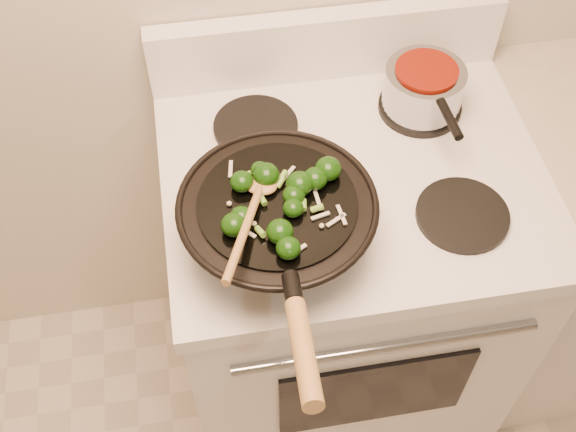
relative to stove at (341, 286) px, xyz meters
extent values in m
cube|color=white|center=(0.00, 0.00, -0.03)|extent=(0.76, 0.64, 0.88)
cube|color=white|center=(0.00, 0.00, 0.43)|extent=(0.78, 0.66, 0.04)
cube|color=white|center=(0.00, 0.30, 0.53)|extent=(0.78, 0.05, 0.16)
cylinder|color=#999CA1|center=(0.00, -0.33, 0.31)|extent=(0.60, 0.02, 0.02)
cube|color=black|center=(0.00, -0.33, 0.08)|extent=(0.42, 0.01, 0.28)
cylinder|color=black|center=(-0.18, -0.15, 0.46)|extent=(0.18, 0.18, 0.01)
cylinder|color=black|center=(0.18, -0.15, 0.46)|extent=(0.18, 0.18, 0.01)
cylinder|color=black|center=(-0.18, 0.15, 0.46)|extent=(0.18, 0.18, 0.01)
cylinder|color=black|center=(0.18, 0.15, 0.46)|extent=(0.18, 0.18, 0.01)
torus|color=black|center=(-0.18, -0.15, 0.57)|extent=(0.36, 0.36, 0.01)
cylinder|color=black|center=(-0.18, -0.15, 0.57)|extent=(0.28, 0.28, 0.01)
cylinder|color=black|center=(-0.19, -0.35, 0.61)|extent=(0.03, 0.06, 0.04)
cylinder|color=#A1763F|center=(-0.19, -0.48, 0.64)|extent=(0.04, 0.19, 0.07)
ellipsoid|color=#103307|center=(-0.15, -0.15, 0.59)|extent=(0.04, 0.04, 0.03)
cylinder|color=#47782B|center=(-0.14, -0.15, 0.58)|extent=(0.02, 0.02, 0.02)
ellipsoid|color=#103307|center=(-0.26, -0.20, 0.59)|extent=(0.04, 0.04, 0.04)
ellipsoid|color=#103307|center=(-0.11, -0.12, 0.59)|extent=(0.04, 0.04, 0.04)
ellipsoid|color=#103307|center=(-0.19, -0.23, 0.59)|extent=(0.05, 0.05, 0.04)
cylinder|color=#47782B|center=(-0.17, -0.23, 0.58)|extent=(0.02, 0.02, 0.02)
ellipsoid|color=#103307|center=(-0.20, -0.09, 0.59)|extent=(0.03, 0.03, 0.03)
ellipsoid|color=#103307|center=(-0.25, -0.19, 0.59)|extent=(0.04, 0.04, 0.03)
ellipsoid|color=#103307|center=(-0.18, -0.26, 0.59)|extent=(0.04, 0.04, 0.04)
cylinder|color=#47782B|center=(-0.17, -0.26, 0.58)|extent=(0.02, 0.02, 0.01)
ellipsoid|color=#103307|center=(-0.14, -0.13, 0.59)|extent=(0.05, 0.05, 0.04)
ellipsoid|color=#103307|center=(-0.08, -0.11, 0.59)|extent=(0.05, 0.05, 0.04)
ellipsoid|color=#103307|center=(-0.16, -0.18, 0.59)|extent=(0.04, 0.04, 0.03)
cylinder|color=#47782B|center=(-0.15, -0.18, 0.58)|extent=(0.02, 0.02, 0.01)
ellipsoid|color=#103307|center=(-0.19, -0.10, 0.59)|extent=(0.05, 0.05, 0.04)
ellipsoid|color=#103307|center=(-0.24, -0.11, 0.59)|extent=(0.04, 0.04, 0.04)
cube|color=silver|center=(-0.11, -0.20, 0.57)|extent=(0.03, 0.01, 0.00)
cube|color=silver|center=(-0.09, -0.21, 0.57)|extent=(0.04, 0.03, 0.00)
cube|color=silver|center=(-0.21, -0.11, 0.57)|extent=(0.04, 0.02, 0.00)
cube|color=silver|center=(-0.25, -0.07, 0.57)|extent=(0.01, 0.04, 0.00)
cube|color=silver|center=(-0.15, -0.09, 0.57)|extent=(0.03, 0.03, 0.00)
cube|color=silver|center=(-0.24, -0.21, 0.57)|extent=(0.04, 0.04, 0.00)
cube|color=silver|center=(-0.11, -0.15, 0.57)|extent=(0.01, 0.05, 0.00)
cube|color=silver|center=(-0.16, -0.26, 0.57)|extent=(0.04, 0.03, 0.00)
cube|color=silver|center=(-0.08, -0.20, 0.57)|extent=(0.01, 0.04, 0.00)
cylinder|color=#6DA936|center=(-0.21, -0.15, 0.58)|extent=(0.02, 0.02, 0.01)
cylinder|color=#6DA936|center=(-0.16, -0.10, 0.58)|extent=(0.02, 0.02, 0.01)
cylinder|color=#6DA936|center=(-0.23, -0.09, 0.58)|extent=(0.02, 0.03, 0.02)
cylinder|color=#6DA936|center=(-0.14, -0.17, 0.58)|extent=(0.02, 0.03, 0.02)
cylinder|color=#6DA936|center=(-0.11, -0.18, 0.58)|extent=(0.02, 0.02, 0.01)
cylinder|color=#6DA936|center=(-0.17, -0.12, 0.58)|extent=(0.01, 0.02, 0.02)
cylinder|color=#6DA936|center=(-0.22, -0.22, 0.58)|extent=(0.02, 0.02, 0.01)
sphere|color=beige|center=(-0.23, -0.20, 0.58)|extent=(0.01, 0.01, 0.01)
sphere|color=beige|center=(-0.11, -0.13, 0.58)|extent=(0.01, 0.01, 0.01)
sphere|color=beige|center=(-0.26, -0.14, 0.58)|extent=(0.01, 0.01, 0.01)
sphere|color=beige|center=(-0.11, -0.22, 0.58)|extent=(0.01, 0.01, 0.01)
ellipsoid|color=#A1763F|center=(-0.20, -0.12, 0.58)|extent=(0.07, 0.06, 0.02)
cylinder|color=#A1763F|center=(-0.25, -0.23, 0.61)|extent=(0.10, 0.23, 0.07)
cylinder|color=#999CA1|center=(0.18, 0.15, 0.51)|extent=(0.17, 0.17, 0.09)
cylinder|color=#6A1005|center=(0.18, 0.15, 0.56)|extent=(0.13, 0.13, 0.01)
cylinder|color=black|center=(0.19, 0.01, 0.55)|extent=(0.02, 0.10, 0.02)
camera|label=1|loc=(-0.29, -0.92, 1.56)|focal=45.00mm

